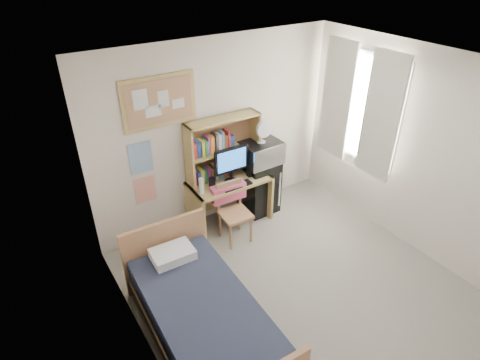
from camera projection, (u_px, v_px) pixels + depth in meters
floor at (311, 300)px, 4.65m from camera, size 3.60×4.20×0.02m
ceiling at (340, 79)px, 3.30m from camera, size 3.60×4.20×0.02m
wall_back at (217, 134)px, 5.48m from camera, size 3.60×0.04×2.60m
wall_left at (152, 280)px, 3.13m from camera, size 0.04×4.20×2.60m
wall_right at (434, 161)px, 4.81m from camera, size 0.04×4.20×2.60m
window_unit at (359, 108)px, 5.49m from camera, size 0.10×1.40×1.70m
curtain_left at (381, 118)px, 5.19m from camera, size 0.04×0.55×1.70m
curtain_right at (337, 100)px, 5.77m from camera, size 0.04×0.55×1.70m
bulletin_board at (159, 102)px, 4.78m from camera, size 0.94×0.03×0.64m
poster_wave at (141, 158)px, 4.98m from camera, size 0.30×0.01×0.42m
poster_japan at (145, 190)px, 5.23m from camera, size 0.28×0.01×0.36m
desk at (230, 201)px, 5.75m from camera, size 1.15×0.59×0.71m
desk_chair at (235, 214)px, 5.37m from camera, size 0.45×0.45×0.85m
mini_fridge at (259, 186)px, 6.01m from camera, size 0.49×0.49×0.82m
bed at (204, 321)px, 4.05m from camera, size 1.05×1.98×0.54m
hutch at (223, 148)px, 5.45m from camera, size 1.06×0.28×0.87m
monitor at (231, 165)px, 5.38m from camera, size 0.50×0.05×0.53m
keyboard at (237, 186)px, 5.41m from camera, size 0.43×0.14×0.02m
speaker_left at (212, 183)px, 5.34m from camera, size 0.07×0.07×0.16m
speaker_right at (250, 170)px, 5.61m from camera, size 0.07×0.07×0.18m
water_bottle at (201, 186)px, 5.21m from camera, size 0.07×0.07×0.23m
hoodie at (228, 192)px, 5.40m from camera, size 0.50×0.18×0.24m
microwave at (261, 152)px, 5.70m from camera, size 0.55×0.42×0.32m
desk_fan at (261, 132)px, 5.54m from camera, size 0.25×0.25×0.31m
pillow at (173, 254)px, 4.44m from camera, size 0.47×0.34×0.11m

